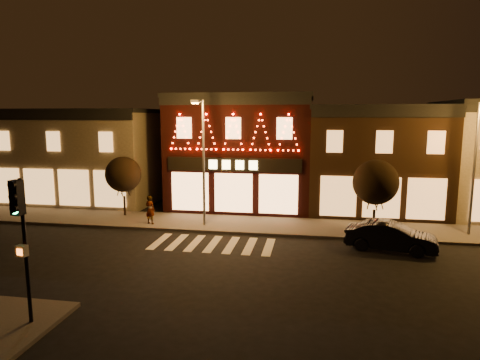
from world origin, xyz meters
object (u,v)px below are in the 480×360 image
(dark_sedan, at_px, (391,237))
(pedestrian, at_px, (150,210))
(traffic_signal_near, at_px, (21,223))
(streetlamp_mid, at_px, (202,153))

(dark_sedan, distance_m, pedestrian, 14.07)
(pedestrian, bearing_deg, traffic_signal_near, 111.73)
(traffic_signal_near, height_order, pedestrian, traffic_signal_near)
(dark_sedan, bearing_deg, traffic_signal_near, 141.38)
(traffic_signal_near, height_order, streetlamp_mid, streetlamp_mid)
(traffic_signal_near, distance_m, streetlamp_mid, 13.10)
(streetlamp_mid, relative_size, pedestrian, 4.23)
(traffic_signal_near, distance_m, dark_sedan, 16.73)
(streetlamp_mid, xyz_separation_m, pedestrian, (-3.36, -0.14, -3.56))
(traffic_signal_near, bearing_deg, pedestrian, 102.02)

